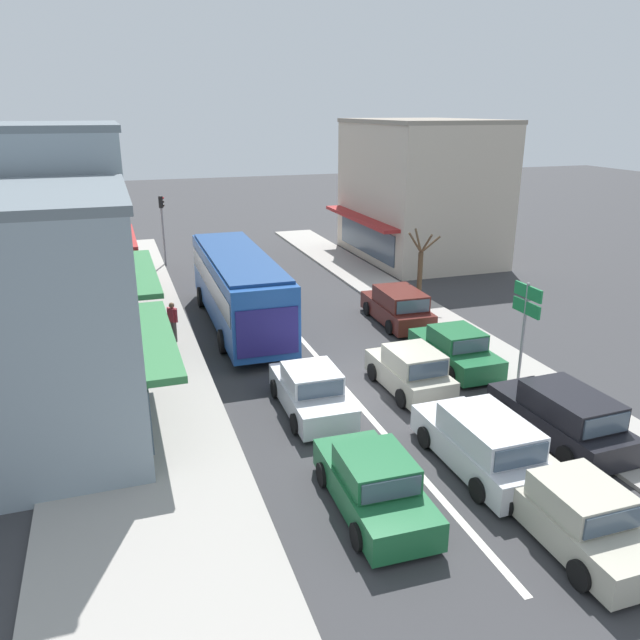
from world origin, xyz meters
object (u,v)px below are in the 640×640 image
sedan_behind_bus_mid (311,392)px  traffic_light_downstreet (162,219)px  sedan_behind_bus_near (374,485)px  directional_road_sign (526,309)px  pedestrian_with_handbag_near (172,319)px  hatchback_queue_far_back (410,371)px  parked_wagon_kerb_third (398,307)px  wagon_adjacent_lane_lead (483,444)px  sedan_adjacent_lane_trail (576,515)px  parked_sedan_kerb_second (455,350)px  city_bus (239,285)px  street_tree_right (420,271)px  parked_wagon_kerb_front (562,416)px

sedan_behind_bus_mid → traffic_light_downstreet: (-2.51, 21.08, 2.19)m
sedan_behind_bus_near → directional_road_sign: bearing=33.4°
traffic_light_downstreet → pedestrian_with_handbag_near: 13.86m
hatchback_queue_far_back → directional_road_sign: (3.87, -0.63, 1.99)m
parked_wagon_kerb_third → wagon_adjacent_lane_lead: bearing=-104.6°
sedan_adjacent_lane_trail → hatchback_queue_far_back: bearing=89.7°
sedan_behind_bus_mid → hatchback_queue_far_back: size_ratio=1.13×
directional_road_sign → parked_sedan_kerb_second: bearing=124.5°
parked_sedan_kerb_second → directional_road_sign: size_ratio=1.17×
sedan_adjacent_lane_trail → parked_sedan_kerb_second: bearing=75.0°
city_bus → parked_wagon_kerb_third: (6.71, -1.85, -1.14)m
sedan_behind_bus_near → parked_wagon_kerb_third: parked_wagon_kerb_third is taller
sedan_behind_bus_near → parked_wagon_kerb_third: (6.38, 12.20, 0.08)m
parked_sedan_kerb_second → street_tree_right: (2.08, 6.93, 1.12)m
parked_wagon_kerb_third → city_bus: bearing=164.6°
parked_wagon_kerb_third → street_tree_right: bearing=42.1°
hatchback_queue_far_back → parked_wagon_kerb_third: size_ratio=0.82×
wagon_adjacent_lane_lead → directional_road_sign: size_ratio=1.25×
city_bus → hatchback_queue_far_back: size_ratio=2.92×
traffic_light_downstreet → street_tree_right: size_ratio=1.13×
directional_road_sign → parked_wagon_kerb_front: bearing=-108.4°
parked_sedan_kerb_second → pedestrian_with_handbag_near: 11.13m
wagon_adjacent_lane_lead → sedan_behind_bus_near: (-3.40, -0.71, -0.08)m
city_bus → hatchback_queue_far_back: bearing=-64.0°
sedan_behind_bus_mid → sedan_behind_bus_near: same height
parked_sedan_kerb_second → directional_road_sign: 3.17m
parked_wagon_kerb_front → sedan_adjacent_lane_trail: bearing=-125.3°
street_tree_right → pedestrian_with_handbag_near: (-11.67, -1.29, -0.71)m
hatchback_queue_far_back → parked_sedan_kerb_second: size_ratio=0.89×
city_bus → wagon_adjacent_lane_lead: city_bus is taller
street_tree_right → wagon_adjacent_lane_lead: bearing=-110.5°
pedestrian_with_handbag_near → parked_wagon_kerb_front: bearing=-49.5°
sedan_behind_bus_near → traffic_light_downstreet: 26.59m
wagon_adjacent_lane_lead → directional_road_sign: (4.24, 4.33, 1.96)m
city_bus → traffic_light_downstreet: (-2.04, 12.35, 0.97)m
street_tree_right → traffic_light_downstreet: bearing=130.8°
sedan_behind_bus_mid → directional_road_sign: (7.48, -0.27, 2.04)m
sedan_behind_bus_mid → hatchback_queue_far_back: (3.61, 0.36, 0.05)m
sedan_adjacent_lane_trail → sedan_behind_bus_near: bearing=146.4°
parked_wagon_kerb_front → street_tree_right: 12.85m
wagon_adjacent_lane_lead → traffic_light_downstreet: 26.40m
city_bus → pedestrian_with_handbag_near: city_bus is taller
sedan_adjacent_lane_trail → street_tree_right: size_ratio=1.13×
sedan_adjacent_lane_trail → parked_sedan_kerb_second: same height
sedan_behind_bus_near → parked_sedan_kerb_second: bearing=48.4°
sedan_behind_bus_near → traffic_light_downstreet: size_ratio=1.01×
hatchback_queue_far_back → wagon_adjacent_lane_lead: wagon_adjacent_lane_lead is taller
directional_road_sign → pedestrian_with_handbag_near: directional_road_sign is taller
parked_wagon_kerb_third → pedestrian_with_handbag_near: (-9.71, 0.48, 0.32)m
sedan_adjacent_lane_trail → parked_wagon_kerb_front: size_ratio=0.92×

